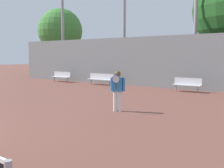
{
  "coord_description": "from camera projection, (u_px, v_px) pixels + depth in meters",
  "views": [
    {
      "loc": [
        7.75,
        -1.64,
        2.14
      ],
      "look_at": [
        1.1,
        7.89,
        0.88
      ],
      "focal_mm": 42.0,
      "sensor_mm": 36.0,
      "label": 1
    }
  ],
  "objects": [
    {
      "name": "bench_by_gate",
      "position": [
        101.0,
        78.0,
        19.26
      ],
      "size": [
        2.17,
        0.4,
        0.83
      ],
      "color": "silver",
      "rests_on": "ground_plane"
    },
    {
      "name": "bench_adjacent_court",
      "position": [
        187.0,
        83.0,
        15.58
      ],
      "size": [
        1.66,
        0.4,
        0.83
      ],
      "color": "silver",
      "rests_on": "ground_plane"
    },
    {
      "name": "tree_green_tall",
      "position": [
        60.0,
        31.0,
        29.82
      ],
      "size": [
        5.03,
        5.03,
        7.48
      ],
      "color": "brown",
      "rests_on": "ground_plane"
    },
    {
      "name": "bench_courtside_far",
      "position": [
        61.0,
        76.0,
        21.59
      ],
      "size": [
        1.86,
        0.4,
        0.83
      ],
      "color": "silver",
      "rests_on": "ground_plane"
    },
    {
      "name": "tennis_player",
      "position": [
        118.0,
        88.0,
        10.08
      ],
      "size": [
        0.55,
        0.49,
        1.57
      ],
      "rotation": [
        0.0,
        0.0,
        0.35
      ],
      "color": "silver",
      "rests_on": "ground_plane"
    },
    {
      "name": "back_fence",
      "position": [
        155.0,
        62.0,
        17.67
      ],
      "size": [
        26.58,
        0.06,
        3.46
      ],
      "color": "gray",
      "rests_on": "ground_plane"
    },
    {
      "name": "light_pole_near_left",
      "position": [
        62.0,
        4.0,
        23.03
      ],
      "size": [
        0.9,
        0.6,
        11.5
      ],
      "color": "#939399",
      "rests_on": "ground_plane"
    }
  ]
}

